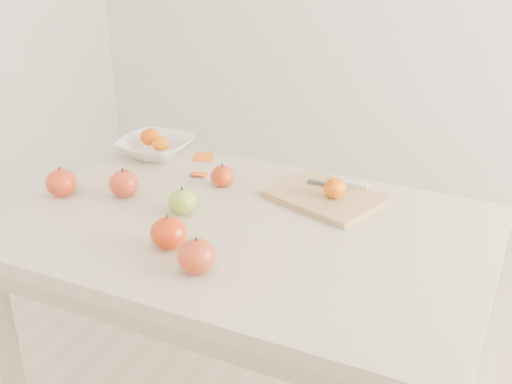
% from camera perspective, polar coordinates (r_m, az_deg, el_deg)
% --- Properties ---
extents(table, '(1.20, 0.80, 0.75)m').
position_cam_1_polar(table, '(1.67, -0.74, -5.93)').
color(table, beige).
rests_on(table, ground).
extents(cutting_board, '(0.34, 0.29, 0.02)m').
position_cam_1_polar(cutting_board, '(1.75, 6.13, -0.43)').
color(cutting_board, tan).
rests_on(cutting_board, table).
extents(board_tangerine, '(0.06, 0.06, 0.05)m').
position_cam_1_polar(board_tangerine, '(1.72, 7.01, 0.35)').
color(board_tangerine, '#D15207').
rests_on(board_tangerine, cutting_board).
extents(fruit_bowl, '(0.22, 0.22, 0.05)m').
position_cam_1_polar(fruit_bowl, '(2.06, -8.92, 3.97)').
color(fruit_bowl, white).
rests_on(fruit_bowl, table).
extents(bowl_tangerine_near, '(0.06, 0.06, 0.06)m').
position_cam_1_polar(bowl_tangerine_near, '(2.07, -9.39, 4.85)').
color(bowl_tangerine_near, '#E45A08').
rests_on(bowl_tangerine_near, fruit_bowl).
extents(bowl_tangerine_far, '(0.05, 0.05, 0.05)m').
position_cam_1_polar(bowl_tangerine_far, '(2.03, -8.49, 4.29)').
color(bowl_tangerine_far, '#D26307').
rests_on(bowl_tangerine_far, fruit_bowl).
extents(orange_peel_a, '(0.07, 0.06, 0.01)m').
position_cam_1_polar(orange_peel_a, '(2.02, -4.72, 3.00)').
color(orange_peel_a, '#E85510').
rests_on(orange_peel_a, table).
extents(orange_peel_b, '(0.05, 0.04, 0.01)m').
position_cam_1_polar(orange_peel_b, '(1.90, -5.14, 1.52)').
color(orange_peel_b, '#E95510').
rests_on(orange_peel_b, table).
extents(paring_knife, '(0.17, 0.04, 0.01)m').
position_cam_1_polar(paring_knife, '(1.79, 8.32, 0.64)').
color(paring_knife, silver).
rests_on(paring_knife, cutting_board).
extents(apple_green, '(0.07, 0.07, 0.07)m').
position_cam_1_polar(apple_green, '(1.67, -6.55, -0.85)').
color(apple_green, '#628F16').
rests_on(apple_green, table).
extents(apple_red_a, '(0.07, 0.07, 0.06)m').
position_cam_1_polar(apple_red_a, '(1.82, -3.00, 1.42)').
color(apple_red_a, '#9E1D0A').
rests_on(apple_red_a, table).
extents(apple_red_c, '(0.09, 0.09, 0.08)m').
position_cam_1_polar(apple_red_c, '(1.51, -7.77, -3.64)').
color(apple_red_c, '#940906').
rests_on(apple_red_c, table).
extents(apple_red_b, '(0.08, 0.08, 0.07)m').
position_cam_1_polar(apple_red_b, '(1.79, -11.68, 0.75)').
color(apple_red_b, '#A30C14').
rests_on(apple_red_b, table).
extents(apple_red_e, '(0.09, 0.09, 0.08)m').
position_cam_1_polar(apple_red_e, '(1.41, -5.30, -5.70)').
color(apple_red_e, maroon).
rests_on(apple_red_e, table).
extents(apple_red_d, '(0.08, 0.08, 0.08)m').
position_cam_1_polar(apple_red_d, '(1.84, -16.94, 0.82)').
color(apple_red_d, '#A10803').
rests_on(apple_red_d, table).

